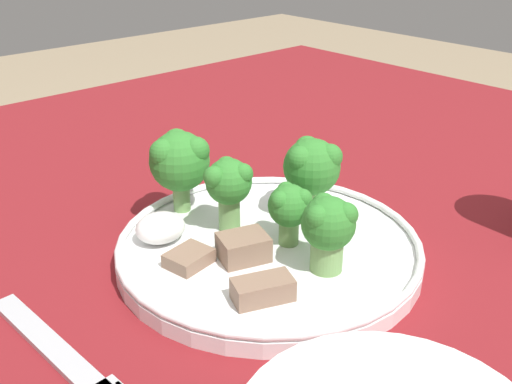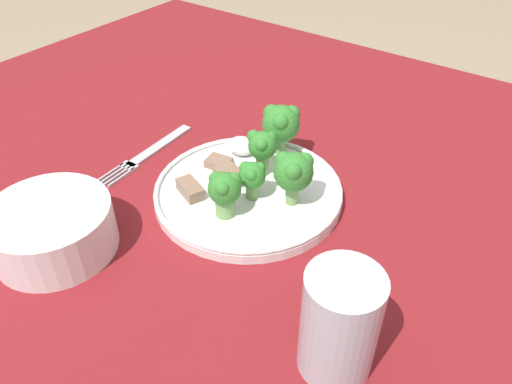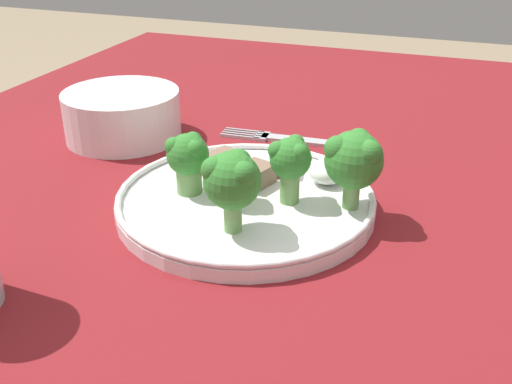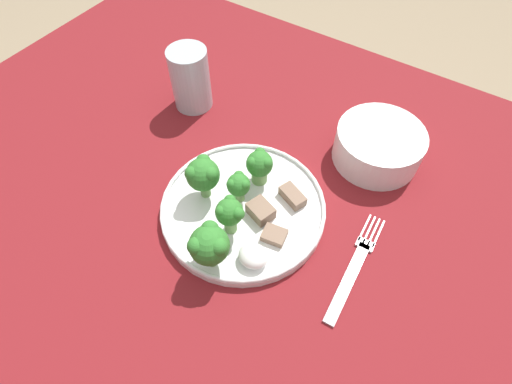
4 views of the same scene
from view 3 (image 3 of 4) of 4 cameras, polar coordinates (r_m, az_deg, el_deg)
The scene contains 13 objects.
table at distance 0.60m, azimuth 3.35°, elevation -8.90°, with size 1.22×0.99×0.71m.
dinner_plate at distance 0.54m, azimuth -0.99°, elevation -0.82°, with size 0.23×0.23×0.02m.
fork at distance 0.69m, azimuth 3.68°, elevation 4.97°, with size 0.03×0.17×0.00m.
cream_bowl at distance 0.72m, azimuth -12.59°, elevation 7.10°, with size 0.13×0.13×0.06m.
broccoli_floret_near_rim_left at distance 0.54m, azimuth -6.51°, elevation 3.34°, with size 0.04×0.04×0.06m.
broccoli_floret_center_left at distance 0.52m, azimuth -2.41°, elevation 2.11°, with size 0.03×0.03×0.05m.
broccoli_floret_back_left at distance 0.52m, azimuth 3.22°, elevation 3.05°, with size 0.04×0.04×0.06m.
broccoli_floret_front_left at distance 0.47m, azimuth -2.28°, elevation 1.16°, with size 0.05×0.05×0.07m.
broccoli_floret_center_back at distance 0.51m, azimuth 9.32°, elevation 3.15°, with size 0.05×0.05×0.07m.
meat_slice_front_slice at distance 0.56m, azimuth -0.21°, elevation 1.60°, with size 0.04×0.04×0.02m.
meat_slice_middle_slice at distance 0.60m, azimuth -3.63°, elevation 3.02°, with size 0.04×0.03×0.02m.
meat_slice_rear_slice at distance 0.59m, azimuth 2.84°, elevation 2.29°, with size 0.04×0.03×0.01m.
sauce_dollop at distance 0.57m, azimuth 6.85°, elevation 1.97°, with size 0.04×0.04×0.02m.
Camera 3 is at (-0.47, -0.13, 0.97)m, focal length 42.00 mm.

